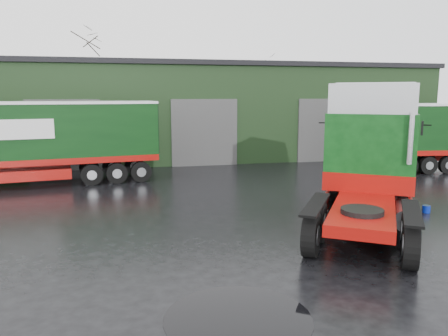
% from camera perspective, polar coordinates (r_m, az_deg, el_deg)
% --- Properties ---
extents(ground, '(100.00, 100.00, 0.00)m').
position_cam_1_polar(ground, '(12.89, -0.18, -9.69)').
color(ground, black).
extents(warehouse, '(32.40, 12.40, 6.30)m').
position_cam_1_polar(warehouse, '(32.24, -4.49, 7.57)').
color(warehouse, black).
rests_on(warehouse, ground).
extents(hero_tractor, '(6.78, 8.03, 4.67)m').
position_cam_1_polar(hero_tractor, '(13.94, 18.25, 1.17)').
color(hero_tractor, '#0B4112').
rests_on(hero_tractor, ground).
extents(trailer_left, '(13.05, 4.27, 3.98)m').
position_cam_1_polar(trailer_left, '(22.53, -25.15, 2.88)').
color(trailer_left, silver).
rests_on(trailer_left, ground).
extents(wash_bucket, '(0.33, 0.33, 0.26)m').
position_cam_1_polar(wash_bucket, '(17.60, 24.90, -4.89)').
color(wash_bucket, '#061C94').
rests_on(wash_bucket, ground).
extents(tree_back_a, '(4.40, 4.40, 9.50)m').
position_cam_1_polar(tree_back_a, '(42.02, -17.59, 9.78)').
color(tree_back_a, black).
rests_on(tree_back_a, ground).
extents(tree_back_b, '(4.40, 4.40, 7.50)m').
position_cam_1_polar(tree_back_b, '(43.75, 4.10, 8.86)').
color(tree_back_b, black).
rests_on(tree_back_b, ground).
extents(puddle_0, '(2.88, 2.88, 0.01)m').
position_cam_1_polar(puddle_0, '(8.87, 1.85, -19.01)').
color(puddle_0, black).
rests_on(puddle_0, ground).
extents(puddle_1, '(2.96, 2.96, 0.01)m').
position_cam_1_polar(puddle_1, '(19.29, 17.05, -3.59)').
color(puddle_1, black).
rests_on(puddle_1, ground).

